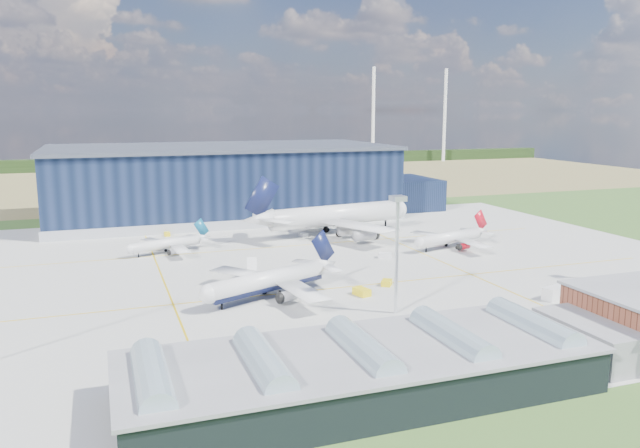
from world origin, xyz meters
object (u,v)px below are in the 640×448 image
Objects in this scene: airliner_red at (450,232)px; gse_tug_a at (362,292)px; airstair at (252,272)px; light_mast_center at (397,235)px; car_b at (279,365)px; airliner_widebody at (338,204)px; gse_tug_b at (387,283)px; gse_van_a at (556,293)px; gse_cart_a at (303,235)px; gse_cart_b at (385,256)px; hangar at (229,184)px; airliner_regional at (166,239)px; gse_tug_c at (167,234)px; airliner_navy at (267,270)px.

airliner_red is 7.80× the size of gse_tug_a.
light_mast_center is at bearing -43.58° from airstair.
airliner_widebody is at bearing -38.50° from car_b.
gse_tug_b is 0.51× the size of gse_van_a.
gse_cart_a is (7.80, 63.69, -0.19)m from gse_tug_a.
gse_cart_a is (-34.06, 29.74, -4.24)m from airliner_red.
light_mast_center is 79.22m from airliner_widebody.
airliner_widebody is 15.09× the size of car_b.
hangar is at bearing 49.67° from gse_cart_b.
airliner_regional is 85.94m from car_b.
car_b is at bearing -145.60° from gse_tug_a.
gse_tug_c is 0.72× the size of car_b.
airliner_widebody is 21.19× the size of gse_cart_a.
airliner_widebody is at bearing -69.00° from airliner_red.
airliner_red reaches higher than gse_tug_b.
gse_tug_c is at bearing 110.05° from light_mast_center.
hangar is 51.32× the size of gse_tug_c.
gse_tug_a is at bearing 179.15° from gse_cart_b.
hangar is 87.02m from gse_cart_b.
airliner_red is 0.50× the size of airliner_widebody.
gse_tug_b reaches higher than gse_tug_c.
car_b is (-46.34, -94.98, -8.95)m from airliner_widebody.
airliner_navy is 64.91m from gse_cart_a.
car_b is (-21.38, -142.80, -10.97)m from hangar.
hangar reaches higher than car_b.
light_mast_center is 0.78× the size of airliner_red.
gse_van_a is at bearing -71.45° from hangar.
airliner_navy is 11.89× the size of gse_tug_b.
gse_tug_b reaches higher than gse_cart_a.
gse_tug_a reaches higher than gse_tug_c.
airliner_regional is (-76.81, 20.53, -0.69)m from airliner_red.
airliner_red is at bearing 27.63° from airstair.
gse_cart_b is at bearing -44.19° from gse_tug_c.
hangar is at bearing 133.59° from gse_tug_b.
gse_cart_b is 76.06m from car_b.
car_b is at bearing -123.87° from gse_cart_a.
hangar is 4.89× the size of airliner_red.
airliner_regional reaches higher than car_b.
airliner_regional is at bearing -7.24° from car_b.
hangar is 135.01m from gse_van_a.
gse_cart_b reaches higher than car_b.
airliner_navy is at bearing 9.34° from airliner_red.
gse_tug_a is 64.17m from gse_cart_a.
gse_tug_c is at bearing 154.77° from gse_tug_b.
car_b is at bearing -84.08° from airstair.
hangar reaches higher than airliner_regional.
gse_tug_b is 1.09× the size of gse_tug_c.
airliner_regional is at bearing 97.79° from gse_cart_b.
car_b is (-35.36, -36.08, -0.03)m from gse_tug_b.
airliner_red reaches higher than gse_cart_a.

